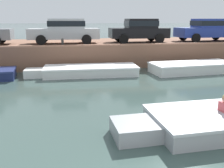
% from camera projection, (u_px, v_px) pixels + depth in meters
% --- Properties ---
extents(ground_plane, '(400.00, 400.00, 0.00)m').
position_uv_depth(ground_plane, '(120.00, 105.00, 8.64)').
color(ground_plane, '#384C47').
extents(far_quay_wall, '(60.00, 6.00, 1.40)m').
position_uv_depth(far_quay_wall, '(92.00, 52.00, 17.47)').
color(far_quay_wall, brown).
rests_on(far_quay_wall, ground).
extents(far_wall_coping, '(60.00, 0.24, 0.08)m').
position_uv_depth(far_wall_coping, '(97.00, 45.00, 14.54)').
color(far_wall_coping, '#9F6C52').
rests_on(far_wall_coping, far_quay_wall).
extents(boat_moored_central_white, '(5.89, 1.93, 0.50)m').
position_uv_depth(boat_moored_central_white, '(86.00, 71.00, 13.23)').
color(boat_moored_central_white, white).
rests_on(boat_moored_central_white, ground).
extents(boat_moored_east_white, '(5.77, 2.21, 0.56)m').
position_uv_depth(boat_moored_east_white, '(197.00, 67.00, 14.04)').
color(boat_moored_east_white, white).
rests_on(boat_moored_east_white, ground).
extents(car_left_inner_silver, '(4.41, 1.99, 1.54)m').
position_uv_depth(car_left_inner_silver, '(65.00, 30.00, 15.77)').
color(car_left_inner_silver, '#B7BABC').
rests_on(car_left_inner_silver, far_quay_wall).
extents(car_centre_black, '(3.87, 1.93, 1.54)m').
position_uv_depth(car_centre_black, '(139.00, 29.00, 16.63)').
color(car_centre_black, black).
rests_on(car_centre_black, far_quay_wall).
extents(car_right_inner_blue, '(4.41, 2.04, 1.54)m').
position_uv_depth(car_right_inner_blue, '(208.00, 29.00, 17.52)').
color(car_right_inner_blue, '#233893').
rests_on(car_right_inner_blue, far_quay_wall).
extents(mooring_bollard_mid, '(0.15, 0.15, 0.44)m').
position_uv_depth(mooring_bollard_mid, '(63.00, 42.00, 14.27)').
color(mooring_bollard_mid, '#2D2B28').
rests_on(mooring_bollard_mid, far_quay_wall).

